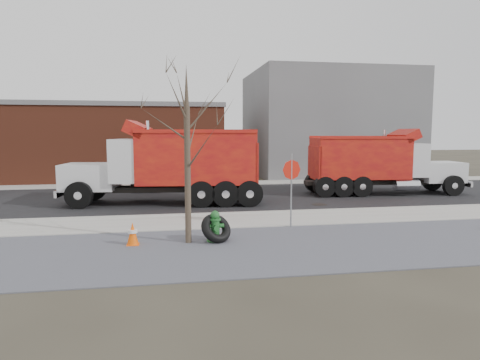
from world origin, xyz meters
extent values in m
plane|color=#383328|center=(0.00, 0.00, 0.00)|extent=(120.00, 120.00, 0.00)
cube|color=slate|center=(0.00, -3.50, 0.01)|extent=(60.00, 5.00, 0.03)
cube|color=#9E9B93|center=(0.00, 0.25, 0.03)|extent=(60.00, 2.50, 0.06)
cube|color=#9E9B93|center=(0.00, 1.55, 0.06)|extent=(60.00, 0.15, 0.11)
cube|color=black|center=(0.00, 6.30, 0.01)|extent=(60.00, 9.40, 0.02)
cube|color=#9E9B93|center=(0.00, 12.00, 0.03)|extent=(60.00, 2.00, 0.06)
cube|color=slate|center=(9.00, 18.00, 4.00)|extent=(12.00, 10.00, 8.00)
cube|color=brown|center=(-10.00, 17.00, 2.50)|extent=(20.00, 8.00, 5.00)
cube|color=slate|center=(-10.00, 17.00, 5.15)|extent=(20.20, 8.20, 0.30)
cylinder|color=#382D23|center=(-3.20, -2.60, 2.00)|extent=(0.18, 0.18, 4.00)
cone|color=#382D23|center=(-3.20, -2.60, 4.60)|extent=(0.14, 0.14, 1.20)
cylinder|color=#286A28|center=(-2.40, -2.55, 0.03)|extent=(0.51, 0.51, 0.07)
cylinder|color=#286A28|center=(-2.40, -2.55, 0.38)|extent=(0.26, 0.26, 0.69)
cylinder|color=#286A28|center=(-2.40, -2.55, 0.69)|extent=(0.34, 0.34, 0.06)
sphere|color=#286A28|center=(-2.40, -2.55, 0.80)|extent=(0.28, 0.28, 0.28)
cylinder|color=#286A28|center=(-2.40, -2.55, 0.92)|extent=(0.06, 0.06, 0.07)
cylinder|color=#286A28|center=(-2.60, -2.57, 0.48)|extent=(0.15, 0.14, 0.13)
cylinder|color=#286A28|center=(-2.21, -2.54, 0.48)|extent=(0.15, 0.14, 0.13)
cylinder|color=#286A28|center=(-2.38, -2.75, 0.46)|extent=(0.18, 0.15, 0.17)
torus|color=black|center=(-2.38, -2.62, 0.42)|extent=(1.21, 1.14, 0.91)
cylinder|color=gray|center=(0.38, -1.10, 1.28)|extent=(0.05, 0.05, 2.56)
cylinder|color=red|center=(0.38, -1.10, 2.01)|extent=(0.68, 0.21, 0.69)
cube|color=#FF5A08|center=(-4.80, -2.58, 0.02)|extent=(0.36, 0.36, 0.04)
cone|color=#FF5A08|center=(-4.80, -2.58, 0.36)|extent=(0.34, 0.34, 0.66)
cylinder|color=white|center=(-4.80, -2.58, 0.42)|extent=(0.27, 0.27, 0.09)
cube|color=black|center=(7.47, 5.98, 0.65)|extent=(8.25, 1.55, 0.21)
cube|color=silver|center=(10.67, 5.70, 1.17)|extent=(2.27, 2.05, 1.06)
cube|color=silver|center=(11.74, 5.61, 1.17)|extent=(0.21, 1.68, 0.96)
cube|color=silver|center=(8.78, 5.86, 1.84)|extent=(1.72, 2.33, 1.73)
cube|color=black|center=(9.53, 5.80, 2.32)|extent=(0.22, 1.92, 0.77)
cube|color=red|center=(6.22, 6.09, 1.94)|extent=(4.98, 2.71, 2.11)
cylinder|color=silver|center=(8.01, 6.85, 2.28)|extent=(0.15, 0.15, 2.30)
cylinder|color=black|center=(10.96, 6.71, 0.55)|extent=(1.08, 0.38, 1.06)
cylinder|color=black|center=(10.78, 4.65, 0.55)|extent=(1.08, 0.38, 1.06)
cylinder|color=black|center=(5.16, 7.10, 0.55)|extent=(1.08, 0.38, 1.06)
cylinder|color=black|center=(5.00, 5.27, 0.55)|extent=(1.08, 0.38, 1.06)
cube|color=black|center=(-3.78, 4.70, 0.70)|extent=(8.68, 1.83, 0.23)
cube|color=silver|center=(-7.20, 5.06, 1.29)|extent=(2.53, 2.29, 1.16)
cube|color=silver|center=(-8.26, 5.17, 1.29)|extent=(0.25, 1.84, 1.06)
cube|color=silver|center=(-5.31, 4.86, 2.03)|extent=(1.94, 2.59, 1.90)
cube|color=black|center=(-6.06, 4.94, 2.55)|extent=(0.27, 2.11, 0.84)
cube|color=red|center=(-2.41, 4.55, 2.13)|extent=(5.52, 3.08, 2.32)
cylinder|color=silver|center=(-4.57, 3.77, 2.50)|extent=(0.16, 0.16, 2.53)
cylinder|color=black|center=(-7.52, 3.95, 0.60)|extent=(1.19, 0.44, 1.16)
cylinder|color=black|center=(-7.28, 6.22, 0.60)|extent=(1.19, 0.44, 1.16)
cylinder|color=black|center=(-1.26, 3.41, 0.60)|extent=(1.19, 0.44, 1.16)
cylinder|color=black|center=(-1.05, 5.43, 0.60)|extent=(1.19, 0.44, 1.16)
camera|label=1|loc=(-3.80, -15.03, 3.25)|focal=32.00mm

